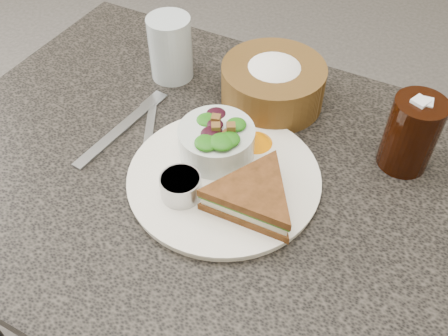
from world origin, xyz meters
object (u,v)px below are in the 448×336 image
dressing_ramekin (181,187)px  water_glass (171,48)px  dinner_plate (224,178)px  salad_bowl (216,137)px  cola_glass (412,131)px  bread_basket (273,78)px  sandwich (254,197)px  dining_table (224,291)px

dressing_ramekin → water_glass: 0.32m
dressing_ramekin → dinner_plate: bearing=59.0°
salad_bowl → cola_glass: (0.27, 0.13, 0.02)m
bread_basket → cola_glass: (0.25, -0.04, 0.02)m
dinner_plate → salad_bowl: 0.07m
salad_bowl → bread_basket: bearing=83.6°
salad_bowl → dinner_plate: bearing=-48.8°
bread_basket → cola_glass: cola_glass is taller
sandwich → dressing_ramekin: 0.11m
dining_table → dressing_ramekin: bearing=-110.7°
dressing_ramekin → cola_glass: cola_glass is taller
dressing_ramekin → bread_basket: bread_basket is taller
bread_basket → cola_glass: 0.25m
dining_table → dinner_plate: 0.38m
dining_table → dinner_plate: bearing=-61.0°
bread_basket → dinner_plate: bearing=-86.3°
dining_table → bread_basket: 0.47m
dining_table → bread_basket: bearing=91.6°
dining_table → sandwich: 0.42m
sandwich → water_glass: (-0.28, 0.23, 0.03)m
dinner_plate → dressing_ramekin: 0.08m
dining_table → dinner_plate: size_ratio=3.38×
bread_basket → water_glass: bearing=-175.8°
cola_glass → water_glass: cola_glass is taller
salad_bowl → dressing_ramekin: size_ratio=1.97×
salad_bowl → cola_glass: cola_glass is taller
cola_glass → bread_basket: bearing=170.3°
cola_glass → water_glass: (-0.45, 0.03, -0.01)m
dressing_ramekin → water_glass: size_ratio=0.51×
dinner_plate → cola_glass: size_ratio=2.18×
cola_glass → dinner_plate: bearing=-144.0°
dressing_ramekin → dining_table: bearing=69.3°
dinner_plate → salad_bowl: bearing=131.2°
dining_table → cola_glass: size_ratio=7.35×
dinner_plate → water_glass: 0.30m
cola_glass → water_glass: size_ratio=1.12×
dining_table → salad_bowl: bearing=137.4°
salad_bowl → water_glass: bearing=138.9°
dinner_plate → salad_bowl: (-0.03, 0.04, 0.04)m
salad_bowl → dressing_ramekin: salad_bowl is taller
water_glass → salad_bowl: bearing=-41.1°
dining_table → sandwich: bearing=-33.2°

